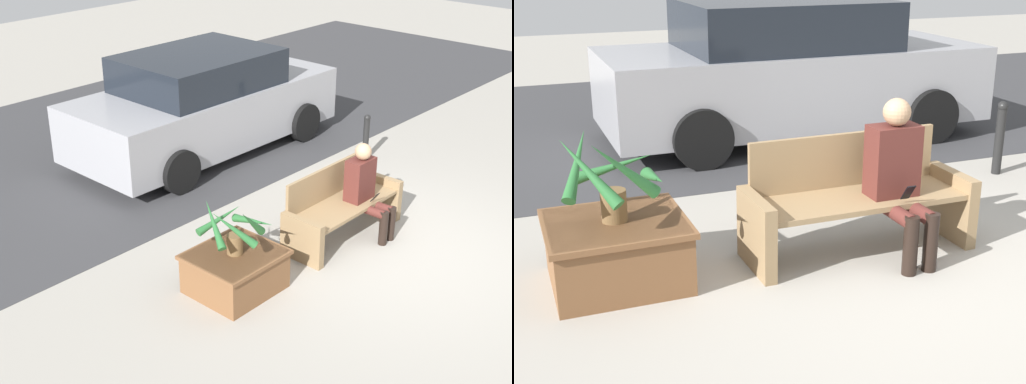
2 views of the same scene
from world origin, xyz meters
TOP-DOWN VIEW (x-y plane):
  - ground_plane at (0.00, 0.00)m, footprint 30.00×30.00m
  - road_surface at (0.00, 5.32)m, footprint 20.00×6.00m
  - bench at (-0.19, 0.73)m, footprint 1.70×0.58m
  - person_seated at (0.04, 0.54)m, footprint 0.36×0.59m
  - planter_box at (-1.94, 0.82)m, footprint 0.93×0.84m
  - potted_plant at (-1.94, 0.82)m, footprint 0.69×0.72m
  - parked_car at (0.65, 3.97)m, footprint 4.37×1.98m
  - bollard_post at (2.00, 1.85)m, footprint 0.10×0.10m

SIDE VIEW (x-z plane):
  - ground_plane at x=0.00m, z-range 0.00..0.00m
  - road_surface at x=0.00m, z-range 0.00..0.01m
  - planter_box at x=-1.94m, z-range 0.02..0.47m
  - bollard_post at x=2.00m, z-range 0.02..0.75m
  - bench at x=-0.19m, z-range -0.03..0.82m
  - person_seated at x=0.04m, z-range 0.05..1.21m
  - potted_plant at x=-1.94m, z-range 0.43..1.06m
  - parked_car at x=0.65m, z-range -0.02..1.56m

